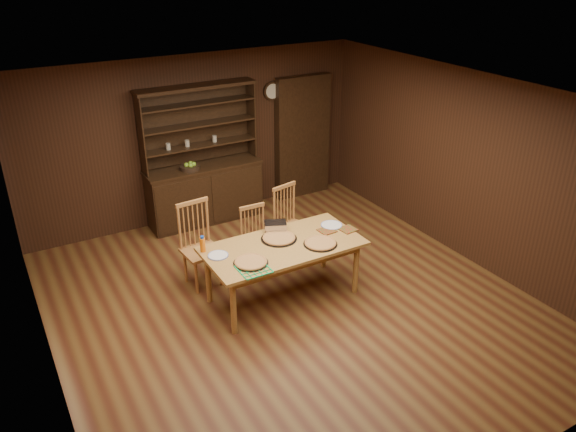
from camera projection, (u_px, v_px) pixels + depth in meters
floor at (292, 304)px, 6.98m from camera, size 6.00×6.00×0.00m
room_shell at (292, 188)px, 6.29m from camera, size 6.00×6.00×6.00m
china_hutch at (204, 186)px, 8.87m from camera, size 1.84×0.52×2.17m
doorway at (302, 137)px, 9.64m from camera, size 1.00×0.18×2.10m
wall_clock at (272, 91)px, 9.06m from camera, size 0.30×0.05×0.30m
dining_table at (283, 250)px, 6.85m from camera, size 1.93×0.97×0.75m
chair_left at (198, 241)px, 7.22m from camera, size 0.50×0.48×1.13m
chair_center at (256, 237)px, 7.55m from camera, size 0.39×0.37×0.93m
chair_right at (289, 219)px, 7.88m from camera, size 0.51×0.50×1.05m
pizza_left at (251, 262)px, 6.41m from camera, size 0.40×0.40×0.04m
pizza_right at (320, 243)px, 6.82m from camera, size 0.41×0.41×0.04m
pizza_center at (279, 238)px, 6.94m from camera, size 0.45×0.45×0.04m
cooling_rack at (254, 269)px, 6.29m from camera, size 0.33×0.33×0.02m
plate_left at (218, 255)px, 6.56m from camera, size 0.24×0.24×0.02m
plate_right at (332, 225)px, 7.27m from camera, size 0.28×0.28×0.02m
foil_dish at (275, 226)px, 7.14m from camera, size 0.33×0.29×0.11m
juice_bottle at (203, 244)px, 6.63m from camera, size 0.06×0.06×0.20m
pot_holder_a at (348, 229)px, 7.17m from camera, size 0.21×0.21×0.01m
pot_holder_b at (327, 231)px, 7.13m from camera, size 0.21×0.21×0.01m
fruit_bowl at (190, 167)px, 8.55m from camera, size 0.30×0.30×0.12m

